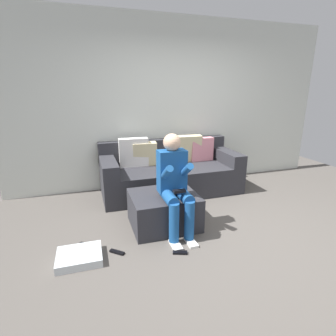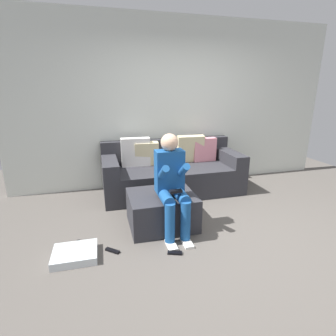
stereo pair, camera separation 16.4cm
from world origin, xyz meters
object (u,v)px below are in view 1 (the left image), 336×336
(ottoman, at_px, (164,210))
(storage_bin, at_px, (79,257))
(remote_near_ottoman, at_px, (180,253))
(couch_sectional, at_px, (170,172))
(remote_by_storage_bin, at_px, (117,252))
(remote_under_side_table, at_px, (87,246))
(person_seated, at_px, (175,182))

(ottoman, relative_size, storage_bin, 1.84)
(remote_near_ottoman, bearing_deg, ottoman, 108.95)
(couch_sectional, distance_m, storage_bin, 2.13)
(remote_by_storage_bin, relative_size, remote_under_side_table, 0.84)
(ottoman, distance_m, person_seated, 0.48)
(storage_bin, relative_size, remote_under_side_table, 2.20)
(couch_sectional, bearing_deg, remote_near_ottoman, -104.80)
(person_seated, bearing_deg, remote_near_ottoman, -101.59)
(remote_near_ottoman, bearing_deg, remote_under_side_table, 175.63)
(ottoman, relative_size, remote_under_side_table, 4.05)
(remote_under_side_table, bearing_deg, couch_sectional, 87.57)
(storage_bin, bearing_deg, person_seated, 12.28)
(couch_sectional, height_order, storage_bin, couch_sectional)
(storage_bin, bearing_deg, remote_near_ottoman, -11.46)
(storage_bin, relative_size, remote_near_ottoman, 2.89)
(remote_near_ottoman, bearing_deg, storage_bin, -171.07)
(storage_bin, bearing_deg, remote_under_side_table, 72.84)
(couch_sectional, height_order, person_seated, person_seated)
(remote_by_storage_bin, bearing_deg, person_seated, 59.13)
(storage_bin, relative_size, remote_by_storage_bin, 2.63)
(couch_sectional, relative_size, remote_by_storage_bin, 13.42)
(ottoman, bearing_deg, couch_sectional, 68.06)
(remote_near_ottoman, bearing_deg, couch_sectional, 95.59)
(remote_near_ottoman, bearing_deg, remote_by_storage_bin, -178.15)
(couch_sectional, relative_size, storage_bin, 5.10)
(person_seated, bearing_deg, remote_under_side_table, -179.38)
(ottoman, height_order, remote_near_ottoman, ottoman)
(remote_by_storage_bin, height_order, remote_under_side_table, same)
(ottoman, xyz_separation_m, person_seated, (0.07, -0.19, 0.43))
(person_seated, relative_size, remote_near_ottoman, 7.75)
(person_seated, height_order, storage_bin, person_seated)
(couch_sectional, bearing_deg, ottoman, -111.94)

